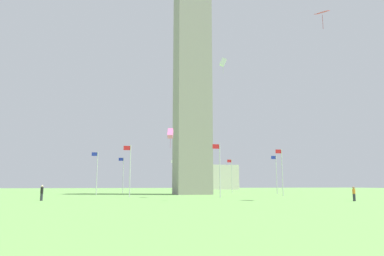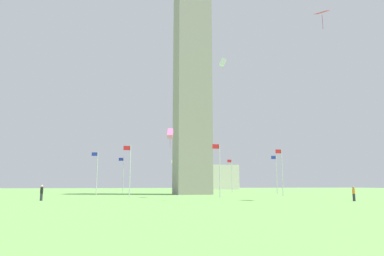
{
  "view_description": "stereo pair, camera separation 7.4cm",
  "coord_description": "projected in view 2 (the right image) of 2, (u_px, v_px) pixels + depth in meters",
  "views": [
    {
      "loc": [
        15.34,
        65.56,
        1.81
      ],
      "look_at": [
        0.0,
        0.0,
        12.53
      ],
      "focal_mm": 33.31,
      "sensor_mm": 36.0,
      "label": 1
    },
    {
      "loc": [
        15.27,
        65.58,
        1.81
      ],
      "look_at": [
        0.0,
        0.0,
        12.53
      ],
      "focal_mm": 33.31,
      "sensor_mm": 36.0,
      "label": 2
    }
  ],
  "objects": [
    {
      "name": "obelisk_monument",
      "position": [
        192.0,
        46.0,
        70.79
      ],
      "size": [
        6.41,
        6.41,
        58.26
      ],
      "color": "gray",
      "rests_on": "ground"
    },
    {
      "name": "flagpole_ne",
      "position": [
        130.0,
        168.0,
        52.37
      ],
      "size": [
        1.12,
        0.14,
        7.62
      ],
      "color": "silver",
      "rests_on": "ground"
    },
    {
      "name": "flagpole_se",
      "position": [
        282.0,
        170.0,
        57.84
      ],
      "size": [
        1.12,
        0.14,
        7.62
      ],
      "color": "silver",
      "rests_on": "ground"
    },
    {
      "name": "kite_white_box",
      "position": [
        223.0,
        62.0,
        41.8
      ],
      "size": [
        0.97,
        0.78,
        1.89
      ],
      "color": "white"
    },
    {
      "name": "flagpole_s",
      "position": [
        276.0,
        172.0,
        70.73
      ],
      "size": [
        1.12,
        0.14,
        7.62
      ],
      "color": "silver",
      "rests_on": "ground"
    },
    {
      "name": "flagpole_nw",
      "position": [
        123.0,
        173.0,
        75.87
      ],
      "size": [
        1.12,
        0.14,
        7.62
      ],
      "color": "silver",
      "rests_on": "ground"
    },
    {
      "name": "distant_building",
      "position": [
        208.0,
        177.0,
        135.87
      ],
      "size": [
        19.32,
        15.57,
        9.01
      ],
      "color": "beige",
      "rests_on": "ground"
    },
    {
      "name": "flagpole_e",
      "position": [
        219.0,
        168.0,
        50.24
      ],
      "size": [
        1.12,
        0.14,
        7.62
      ],
      "color": "silver",
      "rests_on": "ground"
    },
    {
      "name": "person_orange_shirt",
      "position": [
        354.0,
        194.0,
        39.33
      ],
      "size": [
        0.32,
        0.32,
        1.6
      ],
      "rotation": [
        0.0,
        0.0,
        -1.13
      ],
      "color": "#2D2D38",
      "rests_on": "ground"
    },
    {
      "name": "person_black_shirt",
      "position": [
        42.0,
        193.0,
        40.46
      ],
      "size": [
        0.32,
        0.32,
        1.76
      ],
      "rotation": [
        0.0,
        0.0,
        -2.61
      ],
      "color": "#2D2D38",
      "rests_on": "ground"
    },
    {
      "name": "kite_red_diamond",
      "position": [
        322.0,
        13.0,
        43.28
      ],
      "size": [
        2.07,
        2.09,
        2.46
      ],
      "color": "red"
    },
    {
      "name": "kite_pink_box",
      "position": [
        170.0,
        133.0,
        51.56
      ],
      "size": [
        1.12,
        1.56,
        2.87
      ],
      "color": "pink"
    },
    {
      "name": "flagpole_sw",
      "position": [
        232.0,
        174.0,
        81.35
      ],
      "size": [
        1.12,
        0.14,
        7.62
      ],
      "color": "silver",
      "rests_on": "ground"
    },
    {
      "name": "flagpole_w",
      "position": [
        175.0,
        174.0,
        83.48
      ],
      "size": [
        1.12,
        0.14,
        7.62
      ],
      "color": "silver",
      "rests_on": "ground"
    },
    {
      "name": "flagpole_n",
      "position": [
        97.0,
        171.0,
        62.99
      ],
      "size": [
        1.12,
        0.14,
        7.62
      ],
      "color": "silver",
      "rests_on": "ground"
    },
    {
      "name": "ground_plane",
      "position": [
        192.0,
        194.0,
        66.21
      ],
      "size": [
        260.0,
        260.0,
        0.0
      ],
      "primitive_type": "plane",
      "color": "#609347"
    }
  ]
}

